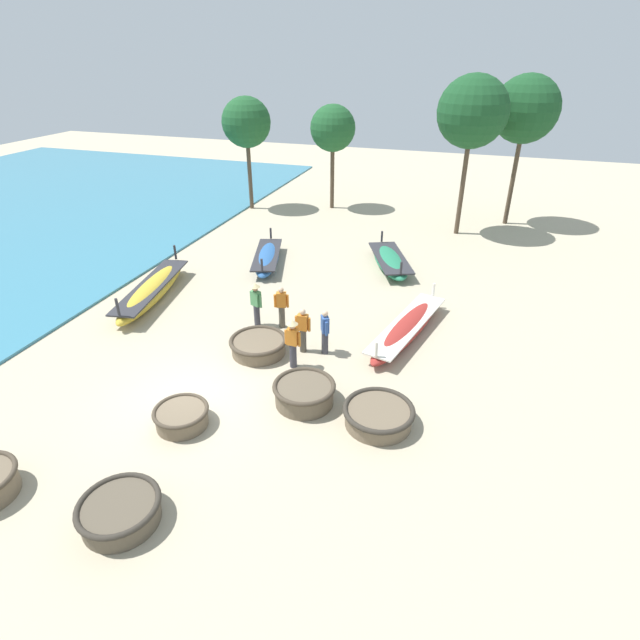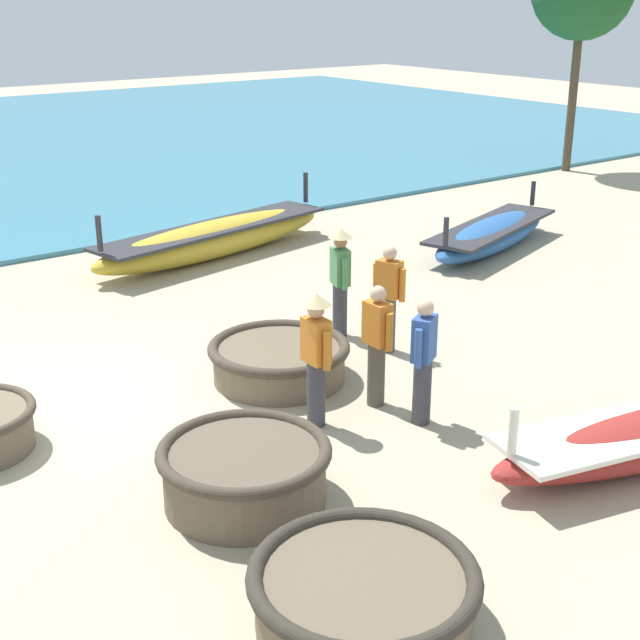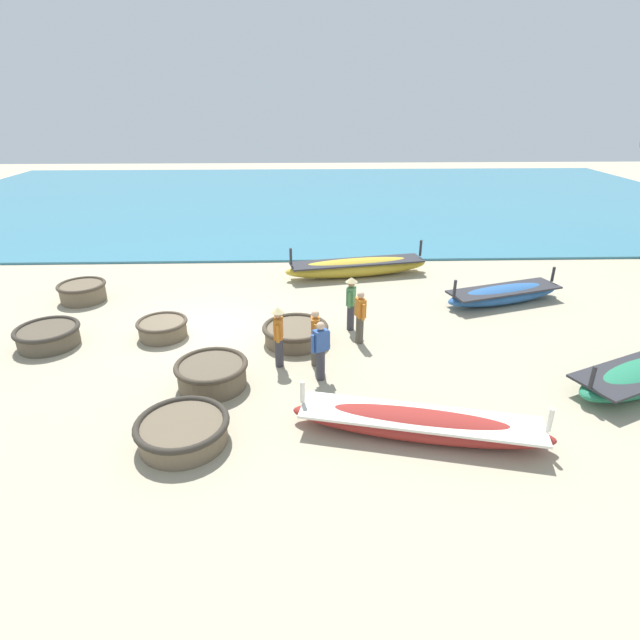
% 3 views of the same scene
% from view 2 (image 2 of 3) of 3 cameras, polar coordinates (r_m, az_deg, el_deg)
% --- Properties ---
extents(ground_plane, '(80.00, 80.00, 0.00)m').
position_cam_2_polar(ground_plane, '(11.66, -16.62, -5.45)').
color(ground_plane, tan).
extents(coracle_beside_post, '(1.78, 1.78, 0.64)m').
position_cam_2_polar(coracle_beside_post, '(9.14, -4.84, -9.62)').
color(coracle_beside_post, brown).
rests_on(coracle_beside_post, ground).
extents(coracle_far_right, '(1.92, 1.92, 0.54)m').
position_cam_2_polar(coracle_far_right, '(7.58, 2.81, -17.10)').
color(coracle_far_right, brown).
rests_on(coracle_far_right, ground).
extents(coracle_front_right, '(1.90, 1.90, 0.53)m').
position_cam_2_polar(coracle_front_right, '(11.88, -2.64, -2.53)').
color(coracle_front_right, brown).
rests_on(coracle_front_right, ground).
extents(long_boat_ochre_hull, '(2.30, 4.45, 1.05)m').
position_cam_2_polar(long_boat_ochre_hull, '(18.30, 10.92, 5.41)').
color(long_boat_ochre_hull, '#285693').
rests_on(long_boat_ochre_hull, ground).
extents(long_boat_blue_hull, '(2.05, 5.75, 1.29)m').
position_cam_2_polar(long_boat_blue_hull, '(17.57, -6.77, 5.23)').
color(long_boat_blue_hull, gold).
rests_on(long_boat_blue_hull, ground).
extents(fisherman_standing_left, '(0.51, 0.36, 1.67)m').
position_cam_2_polar(fisherman_standing_left, '(13.17, 1.30, 2.89)').
color(fisherman_standing_left, '#383842').
rests_on(fisherman_standing_left, ground).
extents(fisherman_standing_right, '(0.36, 0.47, 1.57)m').
position_cam_2_polar(fisherman_standing_right, '(10.56, 6.63, -2.46)').
color(fisherman_standing_right, '#383842').
rests_on(fisherman_standing_right, ground).
extents(fisherman_crouching, '(0.53, 0.36, 1.67)m').
position_cam_2_polar(fisherman_crouching, '(10.38, -0.26, -2.01)').
color(fisherman_crouching, '#383842').
rests_on(fisherman_crouching, ground).
extents(fisherman_with_hat, '(0.51, 0.31, 1.57)m').
position_cam_2_polar(fisherman_with_hat, '(12.67, 4.42, 1.54)').
color(fisherman_with_hat, '#4C473D').
rests_on(fisherman_with_hat, ground).
extents(fisherman_hauling, '(0.53, 0.22, 1.57)m').
position_cam_2_polar(fisherman_hauling, '(10.98, 3.66, -1.45)').
color(fisherman_hauling, '#4C473D').
rests_on(fisherman_hauling, ground).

